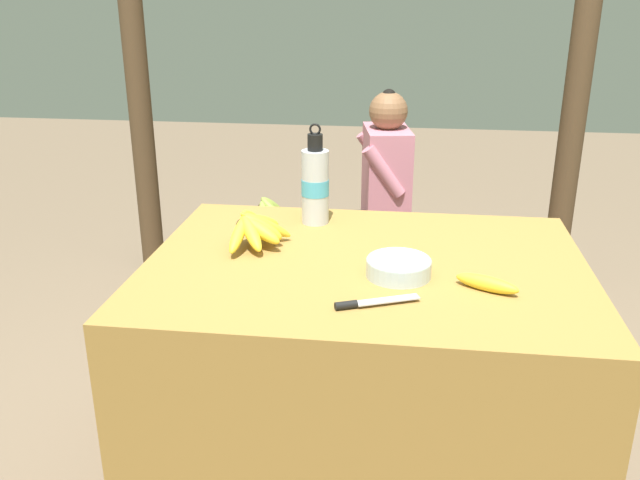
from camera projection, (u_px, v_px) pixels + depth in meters
name	position (u px, v px, depth m)	size (l,w,h in m)	color
market_counter	(363.00, 382.00, 2.05)	(1.24, 0.93, 0.79)	olive
banana_bunch_ripe	(255.00, 227.00, 2.01)	(0.17, 0.26, 0.12)	#4C381E
serving_bowl	(399.00, 266.00, 1.81)	(0.18, 0.18, 0.05)	silver
water_bottle	(315.00, 185.00, 2.19)	(0.09, 0.09, 0.33)	silver
loose_banana_front	(487.00, 284.00, 1.73)	(0.17, 0.11, 0.04)	yellow
knife	(365.00, 303.00, 1.64)	(0.21, 0.11, 0.02)	#BCBCC1
wooden_bench	(342.00, 236.00, 3.38)	(1.46, 0.32, 0.42)	brown
seated_vendor	(376.00, 187.00, 3.23)	(0.44, 0.42, 1.08)	#232328
banana_bunch_green	(269.00, 207.00, 3.39)	(0.15, 0.26, 0.13)	#4C381E
support_post_near	(135.00, 59.00, 3.43)	(0.12, 0.12, 2.35)	#4C3823
support_post_far	(580.00, 65.00, 3.17)	(0.12, 0.12, 2.35)	#4C3823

